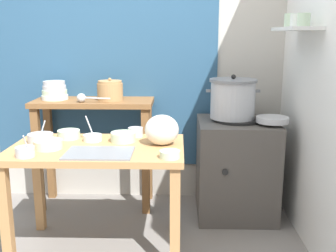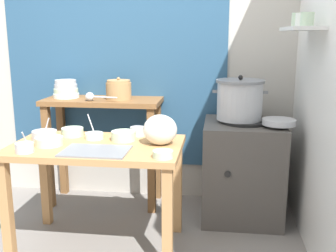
% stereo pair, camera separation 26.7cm
% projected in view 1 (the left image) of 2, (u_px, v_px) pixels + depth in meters
% --- Properties ---
extents(wall_back, '(4.40, 0.12, 2.60)m').
position_uv_depth(wall_back, '(132.00, 48.00, 3.40)').
color(wall_back, '#B2ADA3').
rests_on(wall_back, ground).
extents(wall_right, '(0.30, 3.20, 2.60)m').
position_uv_depth(wall_right, '(327.00, 53.00, 2.49)').
color(wall_right, white).
rests_on(wall_right, ground).
extents(prep_table, '(1.10, 0.66, 0.72)m').
position_uv_depth(prep_table, '(98.00, 163.00, 2.58)').
color(prep_table, '#B27F4C').
rests_on(prep_table, ground).
extents(back_shelf_table, '(0.96, 0.40, 0.90)m').
position_uv_depth(back_shelf_table, '(94.00, 127.00, 3.29)').
color(back_shelf_table, brown).
rests_on(back_shelf_table, ground).
extents(stove_block, '(0.60, 0.61, 0.78)m').
position_uv_depth(stove_block, '(236.00, 167.00, 3.20)').
color(stove_block, '#4C4742').
rests_on(stove_block, ground).
extents(steamer_pot, '(0.41, 0.36, 0.34)m').
position_uv_depth(steamer_pot, '(233.00, 99.00, 3.09)').
color(steamer_pot, '#B7BABF').
rests_on(steamer_pot, stove_block).
extents(clay_pot, '(0.20, 0.20, 0.18)m').
position_uv_depth(clay_pot, '(110.00, 91.00, 3.22)').
color(clay_pot, '#A37A4C').
rests_on(clay_pot, back_shelf_table).
extents(bowl_stack_enamel, '(0.21, 0.21, 0.15)m').
position_uv_depth(bowl_stack_enamel, '(55.00, 91.00, 3.26)').
color(bowl_stack_enamel, silver).
rests_on(bowl_stack_enamel, back_shelf_table).
extents(ladle, '(0.27, 0.07, 0.07)m').
position_uv_depth(ladle, '(83.00, 98.00, 3.11)').
color(ladle, '#B7BABF').
rests_on(ladle, back_shelf_table).
extents(serving_tray, '(0.40, 0.28, 0.01)m').
position_uv_depth(serving_tray, '(99.00, 153.00, 2.39)').
color(serving_tray, slate).
rests_on(serving_tray, prep_table).
extents(plastic_bag, '(0.22, 0.18, 0.20)m').
position_uv_depth(plastic_bag, '(162.00, 130.00, 2.57)').
color(plastic_bag, silver).
rests_on(plastic_bag, prep_table).
extents(wide_pan, '(0.24, 0.24, 0.04)m').
position_uv_depth(wide_pan, '(272.00, 120.00, 2.97)').
color(wide_pan, '#B7BABF').
rests_on(wide_pan, stove_block).
extents(prep_bowl_0, '(0.17, 0.17, 0.14)m').
position_uv_depth(prep_bowl_0, '(41.00, 137.00, 2.65)').
color(prep_bowl_0, '#B7BABF').
rests_on(prep_bowl_0, prep_table).
extents(prep_bowl_1, '(0.16, 0.16, 0.06)m').
position_uv_depth(prep_bowl_1, '(123.00, 137.00, 2.66)').
color(prep_bowl_1, '#B7D1AD').
rests_on(prep_bowl_1, prep_table).
extents(prep_bowl_2, '(0.12, 0.12, 0.04)m').
position_uv_depth(prep_bowl_2, '(170.00, 154.00, 2.31)').
color(prep_bowl_2, '#B7D1AD').
rests_on(prep_bowl_2, prep_table).
extents(prep_bowl_3, '(0.17, 0.17, 0.05)m').
position_uv_depth(prep_bowl_3, '(48.00, 144.00, 2.50)').
color(prep_bowl_3, beige).
rests_on(prep_bowl_3, prep_table).
extents(prep_bowl_4, '(0.11, 0.11, 0.14)m').
position_uv_depth(prep_bowl_4, '(25.00, 151.00, 2.33)').
color(prep_bowl_4, '#B7BABF').
rests_on(prep_bowl_4, prep_table).
extents(prep_bowl_5, '(0.15, 0.15, 0.06)m').
position_uv_depth(prep_bowl_5, '(69.00, 134.00, 2.75)').
color(prep_bowl_5, '#B7D1AD').
rests_on(prep_bowl_5, prep_table).
extents(prep_bowl_6, '(0.12, 0.12, 0.17)m').
position_uv_depth(prep_bowl_6, '(93.00, 137.00, 2.68)').
color(prep_bowl_6, silver).
rests_on(prep_bowl_6, prep_table).
extents(prep_bowl_7, '(0.10, 0.10, 0.06)m').
position_uv_depth(prep_bowl_7, '(135.00, 132.00, 2.80)').
color(prep_bowl_7, '#B7BABF').
rests_on(prep_bowl_7, prep_table).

